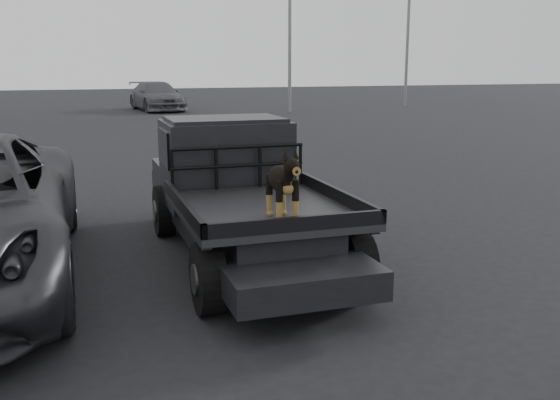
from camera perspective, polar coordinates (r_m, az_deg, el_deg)
name	(u,v)px	position (r m, az deg, el deg)	size (l,w,h in m)	color
ground	(297,299)	(6.98, 1.53, -9.05)	(120.00, 120.00, 0.00)	black
flatbed_ute	(243,225)	(8.27, -3.41, -2.27)	(2.00, 5.40, 0.92)	black
ute_cab	(225,148)	(9.00, -5.05, 4.74)	(1.72, 1.30, 0.88)	black
headache_rack	(238,168)	(8.31, -3.83, 2.97)	(1.80, 0.08, 0.55)	black
dog	(282,185)	(6.62, 0.18, 1.40)	(0.32, 0.60, 0.74)	black
distant_car_b	(157,96)	(35.46, -11.19, 9.30)	(2.18, 5.37, 1.56)	#4D4D53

